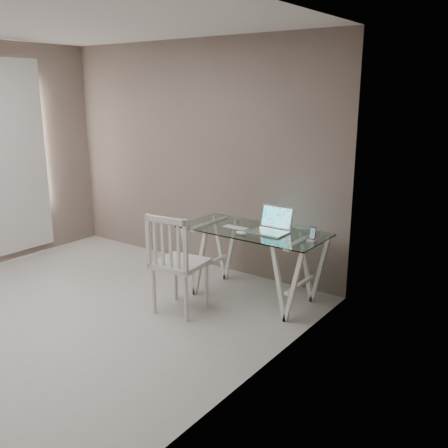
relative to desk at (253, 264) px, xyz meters
The scene contains 7 objects.
room 2.47m from the desk, 127.29° to the right, with size 4.50×4.52×2.71m.
desk is the anchor object (origin of this frame).
chair 0.87m from the desk, 118.19° to the right, with size 0.51×0.51×1.01m.
laptop 0.47m from the desk, 16.37° to the left, with size 0.36×0.31×0.25m.
keyboard 0.42m from the desk, 165.22° to the right, with size 0.28×0.12×0.01m, color silver.
mouse 0.44m from the desk, 91.65° to the right, with size 0.12×0.07×0.04m, color white.
phone_dock 0.77m from the desk, ahead, with size 0.07×0.07×0.13m.
Camera 1 is at (3.81, -2.45, 2.12)m, focal length 40.00 mm.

